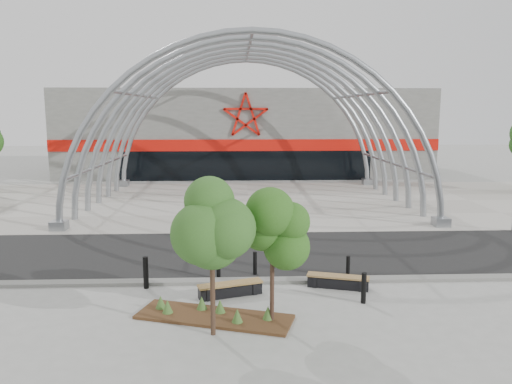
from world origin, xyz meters
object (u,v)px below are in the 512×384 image
at_px(street_tree_0, 212,227).
at_px(bench_0, 230,290).
at_px(street_tree_1, 272,234).
at_px(bench_1, 338,282).
at_px(bollard_2, 255,263).

xyz_separation_m(street_tree_0, bench_0, (0.44, 2.88, -2.84)).
distance_m(street_tree_1, bench_1, 4.47).
distance_m(street_tree_0, bench_0, 4.07).
height_order(bench_1, bollard_2, bollard_2).
bearing_deg(street_tree_0, bench_0, 81.26).
height_order(street_tree_1, bench_0, street_tree_1).
height_order(street_tree_0, bench_1, street_tree_0).
distance_m(street_tree_1, bench_0, 3.49).
xyz_separation_m(street_tree_0, bollard_2, (1.35, 5.01, -2.61)).
xyz_separation_m(street_tree_0, bench_1, (4.19, 3.49, -2.84)).
bearing_deg(street_tree_1, bollard_2, 94.41).
height_order(bench_0, bollard_2, bollard_2).
bearing_deg(bench_1, bollard_2, 151.97).
distance_m(street_tree_0, street_tree_1, 1.87).
distance_m(street_tree_0, bollard_2, 5.80).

